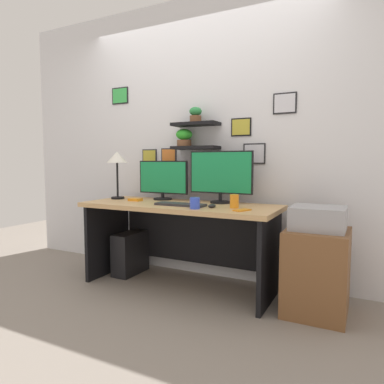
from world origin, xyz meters
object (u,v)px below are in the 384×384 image
object	(u,v)px
desk	(183,226)
computer_mouse	(212,206)
desk_lamp	(117,161)
coffee_mug	(195,203)
monitor_left	(163,180)
scissors_tray	(135,200)
water_cup	(234,201)
drawer_cabinet	(316,271)
computer_tower_left	(130,253)
printer	(318,218)
cell_phone	(242,210)
monitor_right	(221,175)
keyboard	(180,204)

from	to	relation	value
desk	computer_mouse	size ratio (longest dim) A/B	19.46
desk_lamp	coffee_mug	distance (m)	1.11
monitor_left	computer_mouse	bearing A→B (deg)	-26.32
computer_mouse	desk_lamp	distance (m)	1.18
computer_mouse	scissors_tray	world-z (taller)	computer_mouse
desk	water_cup	xyz separation A→B (m)	(0.53, -0.10, 0.26)
drawer_cabinet	computer_tower_left	distance (m)	1.79
desk_lamp	computer_mouse	bearing A→B (deg)	-9.34
computer_tower_left	monitor_left	bearing A→B (deg)	20.69
scissors_tray	water_cup	size ratio (longest dim) A/B	1.09
desk	drawer_cabinet	bearing A→B (deg)	-3.39
desk_lamp	water_cup	distance (m)	1.32
printer	computer_tower_left	world-z (taller)	printer
coffee_mug	printer	distance (m)	0.93
water_cup	coffee_mug	bearing A→B (deg)	-143.78
drawer_cabinet	computer_tower_left	xyz separation A→B (m)	(-1.79, 0.11, -0.11)
cell_phone	printer	xyz separation A→B (m)	(0.53, 0.15, -0.04)
desk	printer	size ratio (longest dim) A/B	4.61
water_cup	computer_tower_left	bearing A→B (deg)	172.96
monitor_left	cell_phone	size ratio (longest dim) A/B	3.80
coffee_mug	scissors_tray	distance (m)	0.79
drawer_cabinet	printer	xyz separation A→B (m)	(0.00, -0.00, 0.40)
printer	coffee_mug	bearing A→B (deg)	-166.09
monitor_left	scissors_tray	xyz separation A→B (m)	(-0.18, -0.21, -0.19)
cell_phone	drawer_cabinet	size ratio (longest dim) A/B	0.22
desk	monitor_right	size ratio (longest dim) A/B	2.94
desk_lamp	computer_tower_left	size ratio (longest dim) A/B	1.13
monitor_right	water_cup	world-z (taller)	monitor_right
desk	monitor_right	world-z (taller)	monitor_right
desk	computer_tower_left	xyz separation A→B (m)	(-0.62, 0.04, -0.34)
drawer_cabinet	scissors_tray	bearing A→B (deg)	179.37
scissors_tray	drawer_cabinet	xyz separation A→B (m)	(1.65, -0.02, -0.45)
coffee_mug	computer_tower_left	world-z (taller)	coffee_mug
monitor_left	computer_tower_left	xyz separation A→B (m)	(-0.32, -0.12, -0.74)
desk	water_cup	bearing A→B (deg)	-10.76
scissors_tray	water_cup	world-z (taller)	water_cup
coffee_mug	water_cup	xyz separation A→B (m)	(0.26, 0.19, 0.01)
computer_mouse	coffee_mug	size ratio (longest dim) A/B	1.00
keyboard	water_cup	distance (m)	0.47
desk_lamp	cell_phone	xyz separation A→B (m)	(1.38, -0.23, -0.38)
desk_lamp	desk	bearing A→B (deg)	-0.97
monitor_right	drawer_cabinet	bearing A→B (deg)	-14.90
computer_mouse	water_cup	xyz separation A→B (m)	(0.17, 0.07, 0.04)
cell_phone	printer	size ratio (longest dim) A/B	0.37
keyboard	desk	bearing A→B (deg)	113.16
coffee_mug	water_cup	bearing A→B (deg)	36.22
coffee_mug	keyboard	bearing A→B (deg)	147.78
monitor_left	water_cup	world-z (taller)	monitor_left
monitor_left	computer_mouse	world-z (taller)	monitor_left
desk_lamp	coffee_mug	world-z (taller)	desk_lamp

